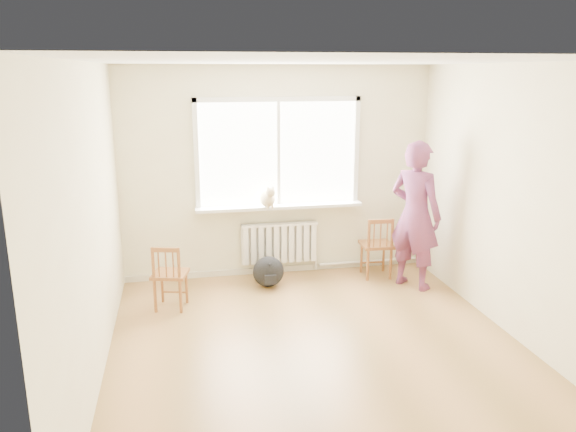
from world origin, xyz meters
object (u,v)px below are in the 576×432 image
chair_left (169,277)px  person (415,215)px  backpack (268,272)px  cat (268,198)px  chair_right (377,247)px

chair_left → person: (2.96, 0.13, 0.53)m
chair_left → person: bearing=-162.9°
chair_left → backpack: chair_left is taller
chair_left → backpack: bearing=-144.4°
cat → backpack: bearing=-106.5°
person → backpack: (-1.77, 0.33, -0.72)m
chair_left → chair_right: bearing=-154.4°
chair_left → cat: cat is taller
chair_left → cat: (1.25, 0.76, 0.69)m
chair_left → backpack: (1.20, 0.46, -0.19)m
cat → person: bearing=-27.3°
chair_left → backpack: 1.30m
person → cat: (-1.72, 0.63, 0.15)m
chair_right → backpack: chair_right is taller
person → cat: bearing=33.1°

